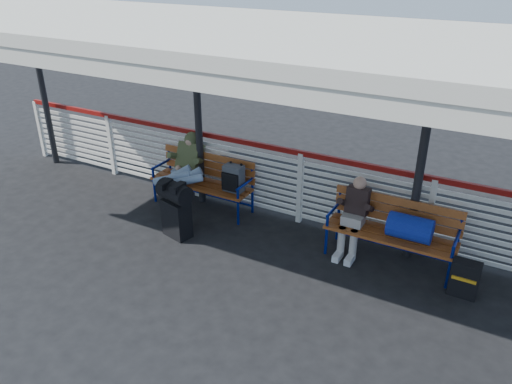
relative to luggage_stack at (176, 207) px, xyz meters
The scene contains 9 objects.
ground 1.65m from the luggage_stack, 21.80° to the right, with size 60.00×60.00×0.00m, color black.
fence 1.98m from the luggage_stack, 41.87° to the left, with size 12.08×0.08×1.24m.
canopy 2.95m from the luggage_stack, 10.85° to the left, with size 12.60×3.60×3.16m.
luggage_stack is the anchor object (origin of this frame).
bench_left 1.04m from the luggage_stack, 90.60° to the left, with size 1.80×0.56×0.92m.
bench_right 3.31m from the luggage_stack, 15.41° to the left, with size 1.80×0.56×0.92m.
traveler_man 0.79m from the luggage_stack, 117.45° to the left, with size 0.93×1.60×0.77m.
companion_person 2.66m from the luggage_stack, 19.16° to the left, with size 0.32×0.66×1.15m.
suitcase_side 4.16m from the luggage_stack, ahead, with size 0.36×0.22×0.49m.
Camera 1 is at (2.84, -4.69, 4.02)m, focal length 35.00 mm.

